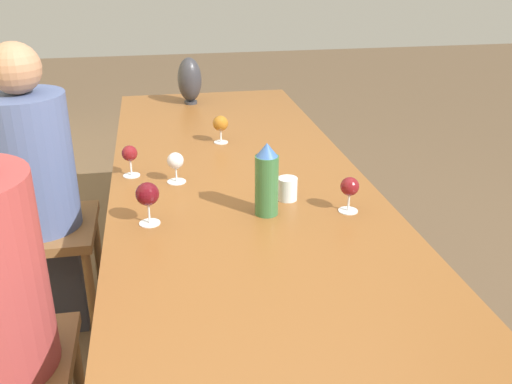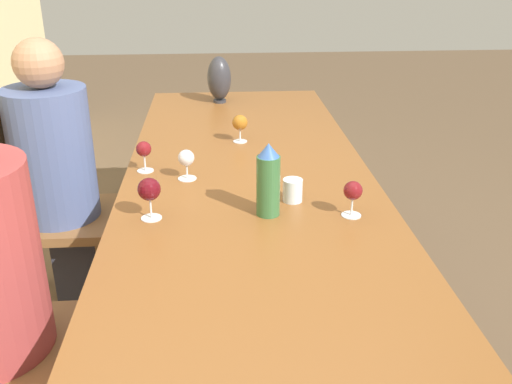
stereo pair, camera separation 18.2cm
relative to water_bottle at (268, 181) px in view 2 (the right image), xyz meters
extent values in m
plane|color=brown|center=(0.14, 0.04, -0.84)|extent=(14.00, 14.00, 0.00)
cube|color=brown|center=(0.14, 0.04, -0.14)|extent=(3.15, 0.97, 0.04)
cylinder|color=brown|center=(1.61, -0.34, -0.50)|extent=(0.07, 0.07, 0.68)
cylinder|color=brown|center=(1.61, 0.43, -0.50)|extent=(0.07, 0.07, 0.68)
cylinder|color=#336638|center=(0.00, 0.00, -0.02)|extent=(0.08, 0.08, 0.20)
cone|color=#33599E|center=(0.00, 0.00, 0.11)|extent=(0.07, 0.07, 0.04)
cylinder|color=silver|center=(0.10, -0.10, -0.08)|extent=(0.07, 0.07, 0.08)
cylinder|color=#2D2D33|center=(1.47, 0.14, -0.11)|extent=(0.07, 0.07, 0.01)
ellipsoid|color=#2D2D33|center=(1.47, 0.14, 0.02)|extent=(0.13, 0.13, 0.24)
cylinder|color=silver|center=(0.76, 0.06, -0.12)|extent=(0.06, 0.06, 0.00)
cylinder|color=silver|center=(0.76, 0.06, -0.09)|extent=(0.01, 0.01, 0.06)
sphere|color=#995B19|center=(0.76, 0.06, -0.03)|extent=(0.07, 0.07, 0.07)
cylinder|color=silver|center=(0.33, 0.28, -0.12)|extent=(0.07, 0.07, 0.00)
cylinder|color=silver|center=(0.33, 0.28, -0.09)|extent=(0.01, 0.01, 0.06)
sphere|color=silver|center=(0.33, 0.28, -0.03)|extent=(0.06, 0.06, 0.06)
cylinder|color=silver|center=(-0.03, -0.28, -0.12)|extent=(0.07, 0.07, 0.00)
cylinder|color=silver|center=(-0.03, -0.28, -0.09)|extent=(0.01, 0.01, 0.06)
sphere|color=maroon|center=(-0.03, -0.28, -0.03)|extent=(0.06, 0.06, 0.06)
cylinder|color=silver|center=(0.42, 0.45, -0.12)|extent=(0.07, 0.07, 0.00)
cylinder|color=silver|center=(0.42, 0.45, -0.09)|extent=(0.01, 0.01, 0.06)
sphere|color=maroon|center=(0.42, 0.45, -0.03)|extent=(0.06, 0.06, 0.06)
cylinder|color=silver|center=(-0.01, 0.39, -0.12)|extent=(0.07, 0.07, 0.00)
cylinder|color=silver|center=(-0.01, 0.39, -0.08)|extent=(0.01, 0.01, 0.07)
sphere|color=#510C14|center=(-0.01, 0.39, -0.02)|extent=(0.08, 0.08, 0.08)
cylinder|color=brown|center=(-0.12, 0.66, -0.63)|extent=(0.04, 0.04, 0.43)
cube|color=brown|center=(0.57, 0.85, -0.39)|extent=(0.44, 0.44, 0.04)
cube|color=brown|center=(0.57, 1.05, -0.12)|extent=(0.40, 0.03, 0.51)
cylinder|color=brown|center=(0.38, 0.66, -0.63)|extent=(0.04, 0.04, 0.43)
cylinder|color=brown|center=(0.76, 0.66, -0.63)|extent=(0.04, 0.04, 0.43)
cylinder|color=brown|center=(0.38, 1.04, -0.63)|extent=(0.04, 0.04, 0.43)
cylinder|color=brown|center=(0.76, 1.04, -0.63)|extent=(0.04, 0.04, 0.43)
cube|color=#2D2D38|center=(0.57, 0.79, -0.61)|extent=(0.25, 0.18, 0.47)
cylinder|color=#475684|center=(0.57, 0.85, -0.09)|extent=(0.34, 0.34, 0.56)
sphere|color=#9E7051|center=(0.57, 0.85, 0.28)|extent=(0.20, 0.20, 0.20)
camera|label=1|loc=(-1.69, 0.34, 0.71)|focal=40.00mm
camera|label=2|loc=(-1.71, 0.16, 0.71)|focal=40.00mm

